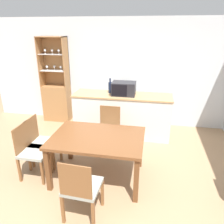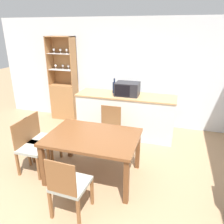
{
  "view_description": "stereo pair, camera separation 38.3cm",
  "coord_description": "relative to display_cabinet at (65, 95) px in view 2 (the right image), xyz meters",
  "views": [
    {
      "loc": [
        0.8,
        -2.64,
        2.3
      ],
      "look_at": [
        0.1,
        1.08,
        0.84
      ],
      "focal_mm": 35.0,
      "sensor_mm": 36.0,
      "label": 1
    },
    {
      "loc": [
        1.18,
        -2.55,
        2.3
      ],
      "look_at": [
        0.1,
        1.08,
        0.84
      ],
      "focal_mm": 35.0,
      "sensor_mm": 36.0,
      "label": 2
    }
  ],
  "objects": [
    {
      "name": "ground_plane",
      "position": [
        1.62,
        -2.43,
        -0.63
      ],
      "size": [
        18.0,
        18.0,
        0.0
      ],
      "primitive_type": "plane",
      "color": "#A37F5B"
    },
    {
      "name": "wall_back",
      "position": [
        1.62,
        0.2,
        0.64
      ],
      "size": [
        6.8,
        0.06,
        2.55
      ],
      "color": "silver",
      "rests_on": "ground_plane"
    },
    {
      "name": "kitchen_counter",
      "position": [
        1.79,
        -0.54,
        -0.16
      ],
      "size": [
        2.15,
        0.64,
        0.95
      ],
      "color": "silver",
      "rests_on": "ground_plane"
    },
    {
      "name": "display_cabinet",
      "position": [
        0.0,
        0.0,
        0.0
      ],
      "size": [
        0.68,
        0.35,
        2.12
      ],
      "color": "#A37042",
      "rests_on": "ground_plane"
    },
    {
      "name": "dining_table",
      "position": [
        1.65,
        -2.18,
        0.02
      ],
      "size": [
        1.42,
        0.99,
        0.74
      ],
      "color": "brown",
      "rests_on": "ground_plane"
    },
    {
      "name": "dining_chair_side_left_far",
      "position": [
        0.61,
        -2.03,
        -0.17
      ],
      "size": [
        0.43,
        0.43,
        0.9
      ],
      "rotation": [
        0.0,
        0.0,
        -1.57
      ],
      "color": "#999E93",
      "rests_on": "ground_plane"
    },
    {
      "name": "dining_chair_head_near",
      "position": [
        1.65,
        -3.0,
        -0.17
      ],
      "size": [
        0.46,
        0.46,
        0.9
      ],
      "rotation": [
        0.0,
        0.0,
        -0.05
      ],
      "color": "#999E93",
      "rests_on": "ground_plane"
    },
    {
      "name": "dining_chair_head_far",
      "position": [
        1.65,
        -1.35,
        -0.17
      ],
      "size": [
        0.44,
        0.44,
        0.9
      ],
      "rotation": [
        0.0,
        0.0,
        3.14
      ],
      "color": "#999E93",
      "rests_on": "ground_plane"
    },
    {
      "name": "dining_chair_side_left_near",
      "position": [
        0.61,
        -2.32,
        -0.17
      ],
      "size": [
        0.44,
        0.44,
        0.9
      ],
      "rotation": [
        0.0,
        0.0,
        -1.58
      ],
      "color": "#999E93",
      "rests_on": "ground_plane"
    },
    {
      "name": "microwave",
      "position": [
        1.83,
        -0.56,
        0.45
      ],
      "size": [
        0.5,
        0.37,
        0.28
      ],
      "color": "#232328",
      "rests_on": "kitchen_counter"
    },
    {
      "name": "wine_bottle",
      "position": [
        1.51,
        -0.47,
        0.44
      ],
      "size": [
        0.08,
        0.08,
        0.33
      ],
      "color": "#141E38",
      "rests_on": "kitchen_counter"
    }
  ]
}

